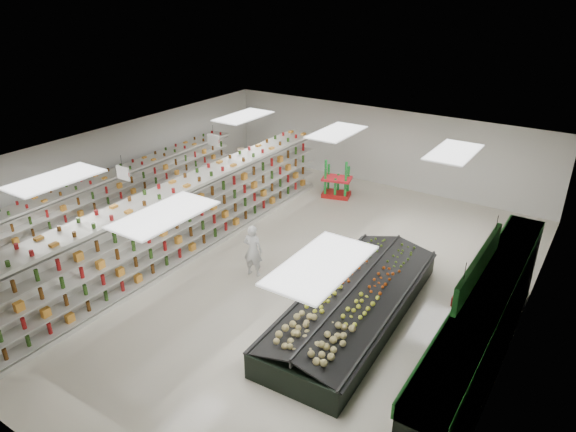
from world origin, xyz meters
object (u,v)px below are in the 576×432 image
Objects in this scene: gondola_left at (129,195)px; soda_endcap at (337,180)px; produce_island at (354,303)px; gondola_center at (189,220)px; shopper_main at (253,251)px; shopper_background at (243,170)px.

gondola_left is 7.57× the size of soda_endcap.
produce_island is 4.61× the size of soda_endcap.
gondola_center is at bearing -12.90° from gondola_left.
gondola_left is 3.69m from gondola_center.
soda_endcap is 0.90× the size of shopper_main.
shopper_background reaches higher than soda_endcap.
gondola_center is at bearing -139.88° from shopper_background.
shopper_background is at bearing 62.89° from gondola_left.
produce_island is at bearing -58.44° from soda_endcap.
shopper_background is (-1.66, 4.84, -0.14)m from gondola_center.
shopper_main is at bearing -83.01° from soda_endcap.
gondola_left is at bearing 168.58° from gondola_center.
produce_island is (5.93, -0.37, -0.63)m from gondola_center.
gondola_center is at bearing -105.01° from soda_endcap.
shopper_background is (-3.39, -1.63, 0.24)m from soda_endcap.
produce_island is at bearing 163.61° from shopper_main.
produce_island is 4.14× the size of shopper_main.
shopper_main is (2.54, -0.10, -0.28)m from gondola_center.
gondola_center is 6.70m from soda_endcap.
gondola_left reaches higher than produce_island.
gondola_center is 2.56m from shopper_main.
gondola_left is 6.80× the size of shopper_main.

